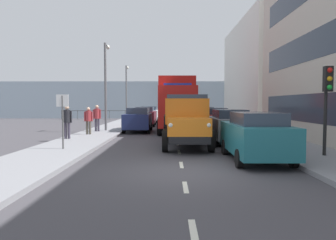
# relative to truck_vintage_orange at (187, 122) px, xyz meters

# --- Properties ---
(ground_plane) EXTENTS (80.00, 80.00, 0.00)m
(ground_plane) POSITION_rel_truck_vintage_orange_xyz_m (0.38, -5.89, -1.18)
(ground_plane) COLOR #423F44
(sidewalk_left) EXTENTS (2.80, 40.89, 0.15)m
(sidewalk_left) POSITION_rel_truck_vintage_orange_xyz_m (-4.62, -5.89, -1.10)
(sidewalk_left) COLOR gray
(sidewalk_left) RESTS_ON ground_plane
(sidewalk_right) EXTENTS (2.80, 40.89, 0.15)m
(sidewalk_right) POSITION_rel_truck_vintage_orange_xyz_m (5.38, -5.89, -1.10)
(sidewalk_right) COLOR gray
(sidewalk_right) RESTS_ON ground_plane
(road_centreline_markings) EXTENTS (0.12, 37.46, 0.01)m
(road_centreline_markings) POSITION_rel_truck_vintage_orange_xyz_m (0.38, -5.96, -1.17)
(road_centreline_markings) COLOR silver
(road_centreline_markings) RESTS_ON ground_plane
(building_far_block) EXTENTS (6.91, 15.59, 10.07)m
(building_far_block) POSITION_rel_truck_vintage_orange_xyz_m (-9.47, -18.07, 3.86)
(building_far_block) COLOR silver
(building_far_block) RESTS_ON ground_plane
(sea_horizon) EXTENTS (80.00, 0.80, 5.00)m
(sea_horizon) POSITION_rel_truck_vintage_orange_xyz_m (0.38, -29.34, 1.32)
(sea_horizon) COLOR #8C9EAD
(sea_horizon) RESTS_ON ground_plane
(seawall_railing) EXTENTS (28.08, 0.08, 1.20)m
(seawall_railing) POSITION_rel_truck_vintage_orange_xyz_m (0.38, -25.74, -0.26)
(seawall_railing) COLOR #4C5156
(seawall_railing) RESTS_ON ground_plane
(truck_vintage_orange) EXTENTS (2.17, 5.64, 2.43)m
(truck_vintage_orange) POSITION_rel_truck_vintage_orange_xyz_m (0.00, 0.00, 0.00)
(truck_vintage_orange) COLOR black
(truck_vintage_orange) RESTS_ON ground_plane
(lorry_cargo_red) EXTENTS (2.58, 8.20, 3.87)m
(lorry_cargo_red) POSITION_rel_truck_vintage_orange_xyz_m (0.29, -8.50, 0.90)
(lorry_cargo_red) COLOR red
(lorry_cargo_red) RESTS_ON ground_plane
(car_teal_kerbside_near) EXTENTS (1.89, 4.31, 1.72)m
(car_teal_kerbside_near) POSITION_rel_truck_vintage_orange_xyz_m (-2.27, 3.38, -0.28)
(car_teal_kerbside_near) COLOR #1E6670
(car_teal_kerbside_near) RESTS_ON ground_plane
(car_grey_kerbside_1) EXTENTS (1.84, 4.54, 1.72)m
(car_grey_kerbside_1) POSITION_rel_truck_vintage_orange_xyz_m (-2.27, -1.86, -0.28)
(car_grey_kerbside_1) COLOR slate
(car_grey_kerbside_1) RESTS_ON ground_plane
(car_red_kerbside_2) EXTENTS (1.90, 4.49, 1.72)m
(car_red_kerbside_2) POSITION_rel_truck_vintage_orange_xyz_m (-2.27, -7.75, -0.28)
(car_red_kerbside_2) COLOR #B21E1E
(car_red_kerbside_2) RESTS_ON ground_plane
(car_silver_kerbside_3) EXTENTS (1.77, 4.10, 1.72)m
(car_silver_kerbside_3) POSITION_rel_truck_vintage_orange_xyz_m (-2.27, -13.92, -0.28)
(car_silver_kerbside_3) COLOR #B7BABF
(car_silver_kerbside_3) RESTS_ON ground_plane
(car_navy_oppositeside_0) EXTENTS (1.86, 4.13, 1.72)m
(car_navy_oppositeside_0) POSITION_rel_truck_vintage_orange_xyz_m (3.03, -8.21, -0.28)
(car_navy_oppositeside_0) COLOR navy
(car_navy_oppositeside_0) RESTS_ON ground_plane
(car_maroon_oppositeside_1) EXTENTS (1.92, 4.34, 1.72)m
(car_maroon_oppositeside_1) POSITION_rel_truck_vintage_orange_xyz_m (3.03, -14.32, -0.28)
(car_maroon_oppositeside_1) COLOR maroon
(car_maroon_oppositeside_1) RESTS_ON ground_plane
(car_white_oppositeside_2) EXTENTS (1.98, 4.61, 1.72)m
(car_white_oppositeside_2) POSITION_rel_truck_vintage_orange_xyz_m (3.03, -20.08, -0.28)
(car_white_oppositeside_2) COLOR white
(car_white_oppositeside_2) RESTS_ON ground_plane
(pedestrian_by_lamp) EXTENTS (0.53, 0.34, 1.77)m
(pedestrian_by_lamp) POSITION_rel_truck_vintage_orange_xyz_m (6.24, -2.37, 0.02)
(pedestrian_by_lamp) COLOR #383342
(pedestrian_by_lamp) RESTS_ON sidewalk_right
(pedestrian_couple_a) EXTENTS (0.53, 0.34, 1.66)m
(pedestrian_couple_a) POSITION_rel_truck_vintage_orange_xyz_m (5.73, -4.86, -0.06)
(pedestrian_couple_a) COLOR #4C473D
(pedestrian_couple_a) RESTS_ON sidewalk_right
(pedestrian_strolling) EXTENTS (0.53, 0.34, 1.77)m
(pedestrian_strolling) POSITION_rel_truck_vintage_orange_xyz_m (5.69, -7.02, 0.02)
(pedestrian_strolling) COLOR #383342
(pedestrian_strolling) RESTS_ON sidewalk_right
(traffic_light_near) EXTENTS (0.28, 0.41, 3.20)m
(traffic_light_near) POSITION_rel_truck_vintage_orange_xyz_m (-4.85, 3.17, 1.29)
(traffic_light_near) COLOR black
(traffic_light_near) RESTS_ON sidewalk_left
(lamp_post_promenade) EXTENTS (0.32, 1.14, 6.10)m
(lamp_post_promenade) POSITION_rel_truck_vintage_orange_xyz_m (5.27, -8.04, 2.63)
(lamp_post_promenade) COLOR #59595B
(lamp_post_promenade) RESTS_ON sidewalk_right
(lamp_post_far) EXTENTS (0.32, 1.14, 6.02)m
(lamp_post_far) POSITION_rel_truck_vintage_orange_xyz_m (5.55, -20.90, 2.59)
(lamp_post_far) COLOR #59595B
(lamp_post_far) RESTS_ON sidewalk_right
(street_sign) EXTENTS (0.50, 0.07, 2.25)m
(street_sign) POSITION_rel_truck_vintage_orange_xyz_m (5.19, 1.46, 0.50)
(street_sign) COLOR #4C4C4C
(street_sign) RESTS_ON sidewalk_right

